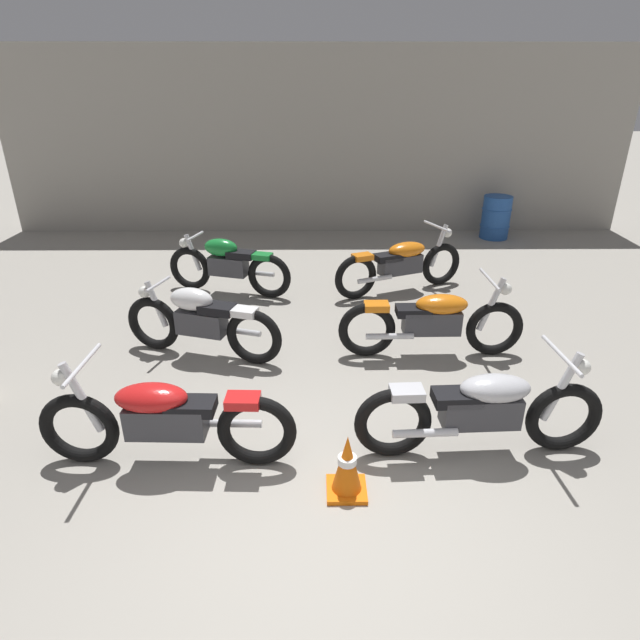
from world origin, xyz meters
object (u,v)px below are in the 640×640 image
(motorcycle_right_row_1, at_px, (433,320))
(motorcycle_right_row_2, at_px, (401,263))
(motorcycle_left_row_0, at_px, (165,418))
(motorcycle_left_row_1, at_px, (201,320))
(motorcycle_left_row_2, at_px, (228,264))
(oil_drum, at_px, (496,217))
(traffic_cone, at_px, (347,466))
(motorcycle_right_row_0, at_px, (482,409))

(motorcycle_right_row_1, bearing_deg, motorcycle_right_row_2, 91.81)
(motorcycle_left_row_0, height_order, motorcycle_left_row_1, motorcycle_left_row_0)
(motorcycle_left_row_2, height_order, oil_drum, motorcycle_left_row_2)
(motorcycle_left_row_0, relative_size, traffic_cone, 4.02)
(motorcycle_right_row_0, height_order, motorcycle_right_row_2, same)
(motorcycle_left_row_2, bearing_deg, oil_drum, 31.05)
(motorcycle_right_row_1, height_order, traffic_cone, motorcycle_right_row_1)
(motorcycle_right_row_1, xyz_separation_m, traffic_cone, (-1.12, -2.29, -0.19))
(oil_drum, bearing_deg, traffic_cone, -115.02)
(motorcycle_left_row_2, height_order, motorcycle_right_row_0, motorcycle_right_row_0)
(motorcycle_left_row_2, relative_size, motorcycle_right_row_1, 0.88)
(motorcycle_left_row_1, distance_m, oil_drum, 7.05)
(motorcycle_right_row_2, bearing_deg, traffic_cone, -103.60)
(oil_drum, bearing_deg, motorcycle_right_row_0, -108.11)
(motorcycle_left_row_1, xyz_separation_m, oil_drum, (4.98, 4.99, -0.03))
(motorcycle_left_row_1, relative_size, motorcycle_right_row_2, 0.94)
(motorcycle_left_row_1, relative_size, traffic_cone, 3.55)
(motorcycle_left_row_0, bearing_deg, motorcycle_right_row_2, 57.28)
(motorcycle_left_row_2, relative_size, oil_drum, 2.26)
(motorcycle_left_row_0, bearing_deg, motorcycle_right_row_1, 36.13)
(motorcycle_left_row_0, relative_size, motorcycle_left_row_1, 1.13)
(motorcycle_left_row_2, distance_m, traffic_cone, 4.58)
(motorcycle_right_row_2, xyz_separation_m, traffic_cone, (-1.05, -4.35, -0.19))
(motorcycle_left_row_1, distance_m, motorcycle_right_row_2, 3.34)
(motorcycle_left_row_0, relative_size, motorcycle_left_row_2, 1.13)
(motorcycle_right_row_0, relative_size, motorcycle_right_row_1, 1.00)
(motorcycle_left_row_0, bearing_deg, motorcycle_right_row_0, 2.41)
(motorcycle_left_row_0, xyz_separation_m, motorcycle_right_row_0, (2.68, 0.11, 0.00))
(motorcycle_right_row_2, xyz_separation_m, oil_drum, (2.35, 2.93, -0.03))
(motorcycle_left_row_2, distance_m, motorcycle_right_row_0, 4.69)
(motorcycle_left_row_0, xyz_separation_m, motorcycle_left_row_2, (-0.06, 3.93, 0.01))
(motorcycle_left_row_2, bearing_deg, motorcycle_left_row_1, -90.49)
(motorcycle_left_row_1, bearing_deg, motorcycle_right_row_1, -0.25)
(motorcycle_left_row_1, distance_m, traffic_cone, 2.80)
(motorcycle_left_row_1, height_order, motorcycle_left_row_2, same)
(motorcycle_left_row_0, relative_size, motorcycle_right_row_0, 1.00)
(motorcycle_left_row_0, xyz_separation_m, motorcycle_right_row_1, (2.62, 1.91, 0.00))
(motorcycle_left_row_2, xyz_separation_m, traffic_cone, (1.56, -4.30, -0.20))
(motorcycle_right_row_0, xyz_separation_m, traffic_cone, (-1.18, -0.49, -0.19))
(motorcycle_left_row_0, bearing_deg, oil_drum, 54.65)
(motorcycle_left_row_0, bearing_deg, traffic_cone, -14.10)
(motorcycle_right_row_0, distance_m, traffic_cone, 1.29)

